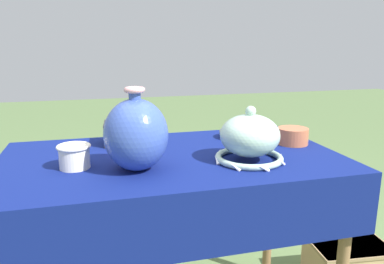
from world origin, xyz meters
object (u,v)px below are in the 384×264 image
(vase_tall_bulbous, at_px, (136,134))
(cup_wide_ivory, at_px, (74,155))
(bowl_shallow_slate, at_px, (236,132))
(pot_squat_terracotta, at_px, (293,136))
(vase_dome_bell, at_px, (250,139))
(mosaic_tile_box, at_px, (124,133))
(wooden_crate, at_px, (346,262))

(vase_tall_bulbous, xyz_separation_m, cup_wide_ivory, (-0.20, 0.07, -0.08))
(bowl_shallow_slate, bearing_deg, pot_squat_terracotta, -38.96)
(vase_dome_bell, bearing_deg, mosaic_tile_box, 139.92)
(vase_tall_bulbous, bearing_deg, bowl_shallow_slate, 33.84)
(vase_dome_bell, bearing_deg, bowl_shallow_slate, 77.17)
(vase_tall_bulbous, xyz_separation_m, wooden_crate, (1.06, 0.25, -0.79))
(vase_tall_bulbous, bearing_deg, wooden_crate, 13.45)
(bowl_shallow_slate, bearing_deg, vase_dome_bell, -102.83)
(vase_dome_bell, xyz_separation_m, wooden_crate, (0.67, 0.26, -0.75))
(bowl_shallow_slate, relative_size, pot_squat_terracotta, 1.14)
(vase_dome_bell, distance_m, bowl_shallow_slate, 0.33)
(vase_tall_bulbous, height_order, wooden_crate, vase_tall_bulbous)
(vase_dome_bell, bearing_deg, cup_wide_ivory, 172.86)
(mosaic_tile_box, xyz_separation_m, bowl_shallow_slate, (0.48, -0.03, -0.02))
(pot_squat_terracotta, xyz_separation_m, wooden_crate, (0.40, 0.10, -0.70))
(pot_squat_terracotta, bearing_deg, mosaic_tile_box, 164.96)
(cup_wide_ivory, relative_size, wooden_crate, 0.28)
(vase_tall_bulbous, bearing_deg, pot_squat_terracotta, 13.57)
(mosaic_tile_box, bearing_deg, cup_wide_ivory, -119.86)
(mosaic_tile_box, xyz_separation_m, pot_squat_terracotta, (0.67, -0.18, -0.01))
(vase_tall_bulbous, xyz_separation_m, vase_dome_bell, (0.39, -0.00, -0.04))
(cup_wide_ivory, bearing_deg, wooden_crate, 8.33)
(vase_tall_bulbous, bearing_deg, vase_dome_bell, -0.71)
(bowl_shallow_slate, xyz_separation_m, pot_squat_terracotta, (0.19, -0.15, 0.01))
(bowl_shallow_slate, xyz_separation_m, wooden_crate, (0.59, -0.06, -0.70))
(cup_wide_ivory, xyz_separation_m, wooden_crate, (1.26, 0.18, -0.71))
(vase_dome_bell, height_order, wooden_crate, vase_dome_bell)
(vase_dome_bell, height_order, mosaic_tile_box, vase_dome_bell)
(vase_tall_bulbous, xyz_separation_m, mosaic_tile_box, (-0.01, 0.34, -0.07))
(pot_squat_terracotta, relative_size, wooden_crate, 0.31)
(mosaic_tile_box, relative_size, pot_squat_terracotta, 1.33)
(mosaic_tile_box, relative_size, wooden_crate, 0.42)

